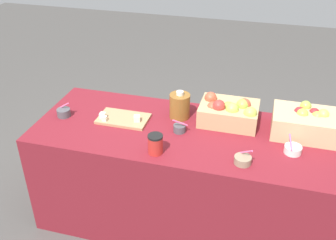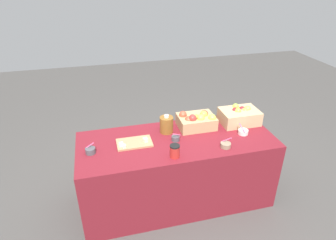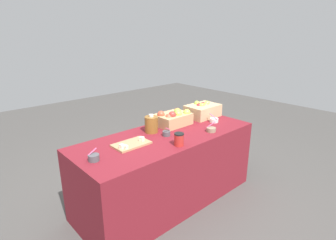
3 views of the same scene
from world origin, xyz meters
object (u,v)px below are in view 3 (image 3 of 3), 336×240
Objects in this scene: sample_bowl_extra at (211,130)px; cider_jug at (151,124)px; sample_bowl_near at (94,158)px; sample_bowl_far at (166,133)px; sample_bowl_mid at (214,120)px; apple_crate_left at (203,110)px; apple_crate_middle at (173,118)px; cutting_board_front at (131,144)px; coffee_cup at (179,139)px.

cider_jug is at bearing 138.78° from sample_bowl_extra.
sample_bowl_far is (0.79, 0.02, -0.00)m from sample_bowl_near.
sample_bowl_mid is at bearing 33.43° from sample_bowl_extra.
apple_crate_middle is (-0.47, 0.02, -0.00)m from apple_crate_left.
cutting_board_front is at bearing -172.82° from apple_crate_left.
apple_crate_left is 3.83× the size of sample_bowl_mid.
apple_crate_middle is at bearing 108.22° from sample_bowl_extra.
cutting_board_front is at bearing 162.21° from sample_bowl_extra.
apple_crate_left is 0.53m from sample_bowl_extra.
coffee_cup is at bearing -128.11° from apple_crate_middle.
coffee_cup is at bearing -176.38° from sample_bowl_extra.
sample_bowl_extra is (0.42, -0.22, -0.00)m from sample_bowl_far.
coffee_cup is at bearing -164.78° from sample_bowl_mid.
sample_bowl_near is 1.48m from sample_bowl_mid.
apple_crate_middle reaches higher than sample_bowl_far.
apple_crate_left is 1.16m from cutting_board_front.
sample_bowl_near is at bearing -172.38° from cutting_board_front.
sample_bowl_extra reaches higher than sample_bowl_far.
sample_bowl_near is 0.53× the size of cider_jug.
apple_crate_middle is 0.45m from sample_bowl_extra.
apple_crate_left is at bearing 73.79° from sample_bowl_mid.
sample_bowl_near is (-1.07, -0.22, -0.05)m from apple_crate_middle.
apple_crate_middle is 3.73× the size of sample_bowl_near.
sample_bowl_far is 0.27m from coffee_cup.
coffee_cup reaches higher than sample_bowl_near.
apple_crate_left is 0.77m from sample_bowl_far.
cutting_board_front is 0.40m from sample_bowl_near.
sample_bowl_near is at bearing -168.61° from apple_crate_middle.
sample_bowl_extra reaches higher than sample_bowl_mid.
sample_bowl_extra is 0.88× the size of coffee_cup.
cider_jug is 0.44m from coffee_cup.
apple_crate_middle reaches higher than sample_bowl_mid.
cider_jug is at bearing 162.61° from sample_bowl_mid.
cider_jug is at bearing -179.93° from apple_crate_left.
coffee_cup is (-0.03, -0.44, -0.02)m from cider_jug.
coffee_cup is (-0.50, -0.03, 0.04)m from sample_bowl_extra.
cutting_board_front is 0.39m from cider_jug.
sample_bowl_mid is at bearing -4.05° from sample_bowl_far.
sample_bowl_near is at bearing -172.70° from apple_crate_left.
cutting_board_front is 3.20× the size of sample_bowl_mid.
apple_crate_left is 3.91× the size of sample_bowl_far.
sample_bowl_near is 0.75m from coffee_cup.
cider_jug is (-0.79, -0.00, 0.00)m from apple_crate_left.
sample_bowl_far reaches higher than sample_bowl_near.
apple_crate_middle is at bearing 51.89° from coffee_cup.
sample_bowl_extra is 0.62m from cider_jug.
coffee_cup is at bearing -42.68° from cutting_board_front.
coffee_cup is (0.32, -0.29, 0.05)m from cutting_board_front.
cutting_board_front is 0.43m from coffee_cup.
cider_jug reaches higher than sample_bowl_far.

